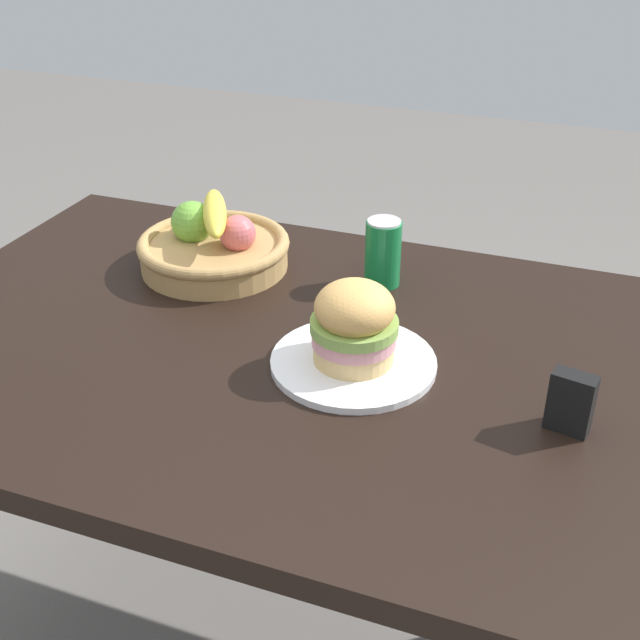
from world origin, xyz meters
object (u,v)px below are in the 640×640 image
(plate, at_px, (353,362))
(soda_can, at_px, (383,253))
(sandwich, at_px, (354,323))
(fruit_basket, at_px, (213,246))
(napkin_holder, at_px, (571,403))

(plate, distance_m, soda_can, 0.29)
(sandwich, bearing_deg, fruit_basket, 146.74)
(sandwich, height_order, fruit_basket, sandwich)
(plate, xyz_separation_m, napkin_holder, (0.33, -0.05, 0.04))
(soda_can, xyz_separation_m, napkin_holder, (0.37, -0.33, -0.02))
(sandwich, distance_m, fruit_basket, 0.43)
(soda_can, bearing_deg, fruit_basket, -172.05)
(sandwich, height_order, soda_can, sandwich)
(soda_can, relative_size, fruit_basket, 0.43)
(soda_can, height_order, napkin_holder, soda_can)
(sandwich, relative_size, soda_can, 1.08)
(sandwich, relative_size, fruit_basket, 0.47)
(plate, xyz_separation_m, sandwich, (0.00, 0.00, 0.07))
(sandwich, xyz_separation_m, soda_can, (-0.04, 0.28, -0.01))
(soda_can, xyz_separation_m, fruit_basket, (-0.32, -0.05, -0.02))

